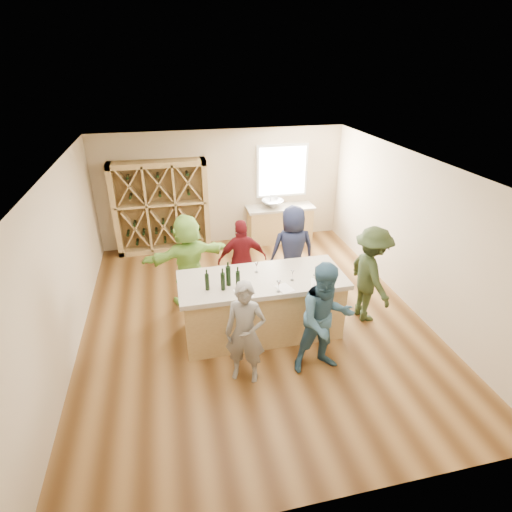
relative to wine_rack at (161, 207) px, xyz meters
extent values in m
cube|color=brown|center=(1.50, -3.27, -1.15)|extent=(6.00, 7.00, 0.10)
cube|color=white|center=(1.50, -3.27, 1.75)|extent=(6.00, 7.00, 0.10)
cube|color=#C2AD8C|center=(1.50, 0.28, 0.30)|extent=(6.00, 0.10, 2.80)
cube|color=#C2AD8C|center=(1.50, -6.82, 0.30)|extent=(6.00, 0.10, 2.80)
cube|color=#C2AD8C|center=(-1.55, -3.27, 0.30)|extent=(0.10, 7.00, 2.80)
cube|color=#C2AD8C|center=(4.55, -3.27, 0.30)|extent=(0.10, 7.00, 2.80)
cube|color=white|center=(3.00, 0.20, 0.65)|extent=(1.30, 0.06, 1.30)
cube|color=white|center=(3.00, 0.17, 0.65)|extent=(1.18, 0.01, 1.18)
cube|color=tan|center=(0.00, 0.00, 0.00)|extent=(2.20, 0.45, 2.20)
cube|color=tan|center=(2.90, -0.07, -0.67)|extent=(1.60, 0.58, 0.86)
cube|color=#ACA18C|center=(2.90, -0.07, -0.21)|extent=(1.70, 0.62, 0.06)
imported|color=silver|center=(2.70, -0.07, -0.09)|extent=(0.54, 0.54, 0.19)
cylinder|color=silver|center=(2.70, 0.11, -0.03)|extent=(0.02, 0.02, 0.30)
cube|color=tan|center=(1.56, -3.72, -0.60)|extent=(2.60, 1.00, 1.00)
cube|color=#ACA18C|center=(1.56, -3.72, -0.06)|extent=(2.72, 1.12, 0.08)
cylinder|color=black|center=(0.65, -3.89, 0.12)|extent=(0.08, 0.08, 0.27)
cylinder|color=black|center=(0.88, -3.95, 0.12)|extent=(0.09, 0.09, 0.29)
cylinder|color=black|center=(0.99, -3.83, 0.14)|extent=(0.09, 0.09, 0.32)
cylinder|color=black|center=(1.12, -3.92, 0.12)|extent=(0.07, 0.07, 0.28)
cone|color=white|center=(1.22, -4.18, 0.07)|extent=(0.07, 0.07, 0.19)
cone|color=white|center=(1.70, -4.19, 0.07)|extent=(0.08, 0.08, 0.19)
cone|color=white|center=(2.31, -4.14, 0.07)|extent=(0.08, 0.08, 0.18)
cone|color=white|center=(2.01, -3.90, 0.06)|extent=(0.08, 0.08, 0.16)
cone|color=white|center=(2.56, -3.98, 0.08)|extent=(0.09, 0.09, 0.20)
cube|color=white|center=(1.17, -4.12, -0.02)|extent=(0.28, 0.35, 0.00)
cube|color=white|center=(1.82, -4.12, -0.02)|extent=(0.28, 0.33, 0.00)
cube|color=white|center=(2.38, -4.08, -0.02)|extent=(0.30, 0.34, 0.00)
imported|color=slate|center=(1.07, -4.74, -0.29)|extent=(0.71, 0.62, 1.61)
imported|color=#335972|center=(2.24, -4.79, -0.20)|extent=(0.88, 0.50, 1.79)
imported|color=#263319|center=(3.51, -3.71, -0.21)|extent=(0.57, 1.16, 1.77)
imported|color=#590F14|center=(1.46, -2.52, -0.29)|extent=(0.96, 0.50, 1.62)
imported|color=#191E38|center=(2.46, -2.50, -0.20)|extent=(0.89, 0.59, 1.80)
imported|color=#8CC64C|center=(0.44, -2.46, -0.21)|extent=(1.75, 0.95, 1.79)
cone|color=white|center=(1.51, -3.52, 0.07)|extent=(0.07, 0.07, 0.18)
camera|label=1|loc=(0.22, -9.20, 3.22)|focal=28.00mm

